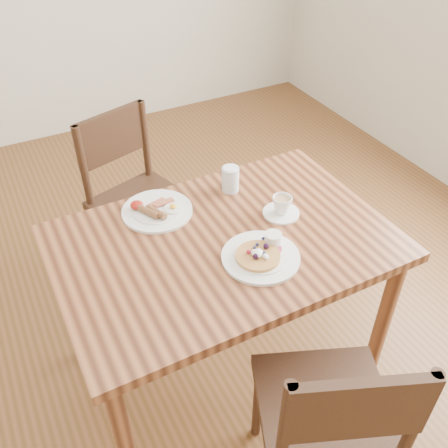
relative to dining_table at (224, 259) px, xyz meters
name	(u,v)px	position (x,y,z in m)	size (l,w,h in m)	color
ground	(224,364)	(0.00, 0.00, -0.65)	(5.00, 5.00, 0.00)	#573919
dining_table	(224,259)	(0.00, 0.00, 0.00)	(1.20, 0.80, 0.75)	brown
chair_near	(330,417)	(0.04, -0.63, -0.16)	(0.55, 0.55, 0.88)	#321F12
chair_far	(135,194)	(-0.09, 0.77, -0.16)	(0.53, 0.53, 0.88)	#321F12
pancake_plate	(261,255)	(0.07, -0.15, 0.11)	(0.27, 0.27, 0.06)	white
breakfast_plate	(156,210)	(-0.16, 0.26, 0.11)	(0.27, 0.27, 0.04)	white
teacup_saucer	(282,207)	(0.26, 0.03, 0.13)	(0.14, 0.14, 0.08)	white
water_glass	(230,179)	(0.17, 0.26, 0.15)	(0.07, 0.07, 0.10)	silver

